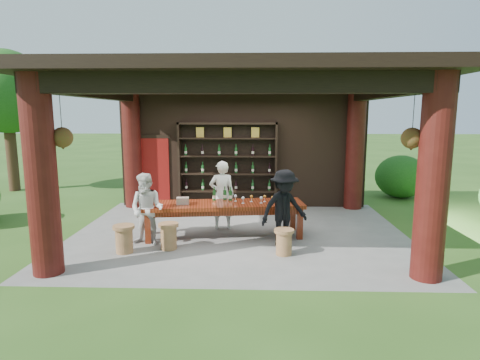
{
  "coord_description": "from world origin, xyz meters",
  "views": [
    {
      "loc": [
        0.31,
        -8.74,
        2.67
      ],
      "look_at": [
        0.0,
        0.4,
        1.15
      ],
      "focal_mm": 30.0,
      "sensor_mm": 36.0,
      "label": 1
    }
  ],
  "objects_px": {
    "guest_woman": "(147,209)",
    "stool_near_right": "(284,241)",
    "host": "(222,195)",
    "guest_man": "(284,209)",
    "napkin_basket": "(183,201)",
    "stool_near_left": "(169,235)",
    "tasting_table": "(224,208)",
    "wine_shelf": "(228,166)",
    "stool_far_left": "(124,238)"
  },
  "relations": [
    {
      "from": "guest_man",
      "to": "napkin_basket",
      "type": "bearing_deg",
      "value": 141.3
    },
    {
      "from": "host",
      "to": "stool_far_left",
      "type": "bearing_deg",
      "value": 36.86
    },
    {
      "from": "stool_near_left",
      "to": "stool_far_left",
      "type": "relative_size",
      "value": 0.97
    },
    {
      "from": "stool_far_left",
      "to": "guest_man",
      "type": "height_order",
      "value": "guest_man"
    },
    {
      "from": "stool_near_left",
      "to": "stool_far_left",
      "type": "distance_m",
      "value": 0.85
    },
    {
      "from": "stool_near_left",
      "to": "stool_far_left",
      "type": "xyz_separation_m",
      "value": [
        -0.82,
        -0.23,
        0.01
      ]
    },
    {
      "from": "stool_far_left",
      "to": "host",
      "type": "bearing_deg",
      "value": 44.58
    },
    {
      "from": "stool_near_right",
      "to": "guest_woman",
      "type": "xyz_separation_m",
      "value": [
        -2.76,
        0.52,
        0.48
      ]
    },
    {
      "from": "tasting_table",
      "to": "wine_shelf",
      "type": "bearing_deg",
      "value": 92.04
    },
    {
      "from": "wine_shelf",
      "to": "stool_far_left",
      "type": "distance_m",
      "value": 4.3
    },
    {
      "from": "tasting_table",
      "to": "guest_woman",
      "type": "relative_size",
      "value": 2.37
    },
    {
      "from": "wine_shelf",
      "to": "host",
      "type": "relative_size",
      "value": 1.73
    },
    {
      "from": "wine_shelf",
      "to": "tasting_table",
      "type": "distance_m",
      "value": 2.76
    },
    {
      "from": "stool_near_right",
      "to": "guest_man",
      "type": "height_order",
      "value": "guest_man"
    },
    {
      "from": "stool_near_left",
      "to": "napkin_basket",
      "type": "height_order",
      "value": "napkin_basket"
    },
    {
      "from": "guest_man",
      "to": "napkin_basket",
      "type": "distance_m",
      "value": 2.19
    },
    {
      "from": "tasting_table",
      "to": "guest_woman",
      "type": "distance_m",
      "value": 1.65
    },
    {
      "from": "wine_shelf",
      "to": "stool_far_left",
      "type": "relative_size",
      "value": 5.06
    },
    {
      "from": "stool_near_left",
      "to": "stool_near_right",
      "type": "distance_m",
      "value": 2.28
    },
    {
      "from": "stool_near_right",
      "to": "guest_man",
      "type": "relative_size",
      "value": 0.32
    },
    {
      "from": "stool_near_left",
      "to": "host",
      "type": "distance_m",
      "value": 1.85
    },
    {
      "from": "wine_shelf",
      "to": "guest_woman",
      "type": "bearing_deg",
      "value": -113.52
    },
    {
      "from": "stool_far_left",
      "to": "wine_shelf",
      "type": "bearing_deg",
      "value": 65.15
    },
    {
      "from": "tasting_table",
      "to": "napkin_basket",
      "type": "distance_m",
      "value": 0.91
    },
    {
      "from": "stool_near_left",
      "to": "napkin_basket",
      "type": "distance_m",
      "value": 0.94
    },
    {
      "from": "wine_shelf",
      "to": "stool_near_right",
      "type": "xyz_separation_m",
      "value": [
        1.32,
        -3.83,
        -0.95
      ]
    },
    {
      "from": "host",
      "to": "stool_near_right",
      "type": "bearing_deg",
      "value": 119.28
    },
    {
      "from": "wine_shelf",
      "to": "tasting_table",
      "type": "relative_size",
      "value": 0.78
    },
    {
      "from": "stool_near_right",
      "to": "napkin_basket",
      "type": "xyz_separation_m",
      "value": [
        -2.11,
        1.0,
        0.55
      ]
    },
    {
      "from": "tasting_table",
      "to": "stool_near_left",
      "type": "xyz_separation_m",
      "value": [
        -1.04,
        -0.88,
        -0.35
      ]
    },
    {
      "from": "stool_near_left",
      "to": "wine_shelf",
      "type": "bearing_deg",
      "value": 75.18
    },
    {
      "from": "guest_woman",
      "to": "guest_man",
      "type": "xyz_separation_m",
      "value": [
        2.78,
        -0.03,
        0.04
      ]
    },
    {
      "from": "guest_woman",
      "to": "stool_near_right",
      "type": "bearing_deg",
      "value": 0.79
    },
    {
      "from": "guest_woman",
      "to": "stool_far_left",
      "type": "bearing_deg",
      "value": -111.28
    },
    {
      "from": "stool_near_right",
      "to": "napkin_basket",
      "type": "bearing_deg",
      "value": 154.7
    },
    {
      "from": "tasting_table",
      "to": "host",
      "type": "bearing_deg",
      "value": 98.9
    },
    {
      "from": "tasting_table",
      "to": "stool_near_left",
      "type": "height_order",
      "value": "tasting_table"
    },
    {
      "from": "guest_man",
      "to": "host",
      "type": "bearing_deg",
      "value": 111.53
    },
    {
      "from": "stool_near_left",
      "to": "guest_man",
      "type": "xyz_separation_m",
      "value": [
        2.29,
        0.25,
        0.51
      ]
    },
    {
      "from": "tasting_table",
      "to": "guest_man",
      "type": "height_order",
      "value": "guest_man"
    },
    {
      "from": "napkin_basket",
      "to": "stool_near_left",
      "type": "bearing_deg",
      "value": -102.06
    },
    {
      "from": "stool_far_left",
      "to": "guest_woman",
      "type": "height_order",
      "value": "guest_woman"
    },
    {
      "from": "tasting_table",
      "to": "stool_near_right",
      "type": "distance_m",
      "value": 1.7
    },
    {
      "from": "guest_woman",
      "to": "napkin_basket",
      "type": "bearing_deg",
      "value": 47.55
    },
    {
      "from": "guest_woman",
      "to": "guest_man",
      "type": "height_order",
      "value": "guest_man"
    },
    {
      "from": "stool_near_left",
      "to": "tasting_table",
      "type": "bearing_deg",
      "value": 40.26
    },
    {
      "from": "stool_far_left",
      "to": "guest_man",
      "type": "relative_size",
      "value": 0.35
    },
    {
      "from": "tasting_table",
      "to": "host",
      "type": "height_order",
      "value": "host"
    },
    {
      "from": "stool_near_right",
      "to": "guest_man",
      "type": "xyz_separation_m",
      "value": [
        0.03,
        0.49,
        0.52
      ]
    },
    {
      "from": "stool_near_right",
      "to": "guest_man",
      "type": "distance_m",
      "value": 0.72
    }
  ]
}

